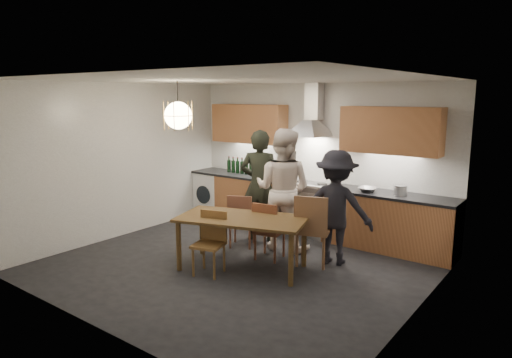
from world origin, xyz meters
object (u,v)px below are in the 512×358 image
Objects in this scene: person_mid at (283,190)px; wine_bottles at (240,166)px; dining_table at (242,223)px; person_left at (260,186)px; stock_pot at (400,190)px; mixing_bowl at (368,189)px; chair_front at (211,238)px; chair_back_left at (241,217)px; person_right at (336,207)px.

person_mid is 3.06× the size of wine_bottles.
wine_bottles is (-1.67, 2.04, 0.40)m from dining_table.
stock_pot is at bearing 179.92° from person_left.
person_mid is 1.34m from mixing_bowl.
person_left is at bearing -155.69° from mixing_bowl.
wine_bottles reaches higher than stock_pot.
person_left is 0.56m from person_mid.
chair_front is (-0.26, -0.36, -0.17)m from dining_table.
person_left reaches higher than mixing_bowl.
wine_bottles is (-2.67, 0.13, 0.12)m from mixing_bowl.
person_left is at bearing -114.41° from chair_back_left.
mixing_bowl is (1.25, 2.27, 0.45)m from chair_front.
stock_pot is at bearing 37.28° from chair_front.
mixing_bowl is (0.07, 0.93, 0.11)m from person_right.
chair_front is at bearing 34.30° from person_right.
chair_front is 4.24× the size of stock_pot.
chair_front is 0.52× the size of person_right.
chair_back_left is 0.80m from person_mid.
person_left is at bearing 98.22° from dining_table.
dining_table is 2.51m from stock_pot.
chair_front is 1.51m from person_mid.
wine_bottles is at bearing -36.46° from person_right.
chair_back_left is at bearing 90.76° from chair_front.
person_right reaches higher than stock_pot.
mixing_bowl reaches higher than dining_table.
dining_table is 0.91m from chair_back_left.
dining_table is 1.18× the size of person_right.
person_right is 5.74× the size of mixing_bowl.
person_left is at bearing -159.07° from stock_pot.
chair_front is (0.32, -1.05, -0.01)m from chair_back_left.
wine_bottles is at bearing 111.92° from dining_table.
chair_back_left reaches higher than chair_front.
stock_pot is at bearing -159.45° from person_mid.
chair_front is 1.37× the size of wine_bottles.
mixing_bowl is at bearing -151.35° from person_mid.
chair_back_left is at bearing -147.73° from stock_pot.
dining_table is 1.10m from person_mid.
dining_table is 1.05× the size of person_left.
wine_bottles is at bearing -41.57° from person_mid.
dining_table is at bearing 104.74° from chair_back_left.
person_mid is (0.54, -0.14, 0.02)m from person_left.
chair_back_left is at bearing 69.56° from person_left.
stock_pot is (2.07, 0.79, 0.05)m from person_left.
mixing_bowl is 1.43× the size of stock_pot.
chair_front is at bearing 81.88° from chair_back_left.
chair_back_left is 1.56m from person_right.
person_right is (0.92, 0.98, 0.17)m from dining_table.
person_right reaches higher than chair_front.
person_left is 1.52m from person_right.
person_left reaches higher than chair_front.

